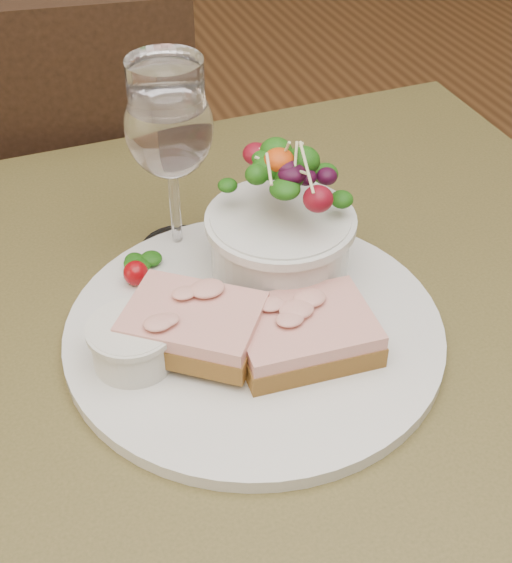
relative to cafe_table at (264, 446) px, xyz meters
name	(u,v)px	position (x,y,z in m)	size (l,w,h in m)	color
cafe_table	(264,446)	(0.00, 0.00, 0.00)	(0.80, 0.80, 0.75)	#403C1B
chair_far	(72,325)	(-0.10, 0.62, -0.36)	(0.48, 0.48, 0.90)	black
dinner_plate	(254,330)	(0.00, 0.03, 0.11)	(0.31, 0.31, 0.01)	silver
sandwich_front	(304,333)	(0.03, 0.00, 0.13)	(0.11, 0.09, 0.03)	#502E15
sandwich_back	(193,325)	(-0.05, 0.03, 0.14)	(0.13, 0.12, 0.03)	#502E15
ramekin	(133,342)	(-0.10, 0.03, 0.13)	(0.06, 0.06, 0.04)	silver
salad_bowl	(281,218)	(0.05, 0.09, 0.17)	(0.12, 0.12, 0.13)	silver
garnish	(145,269)	(-0.06, 0.13, 0.12)	(0.05, 0.04, 0.02)	#0A3409
wine_glass	(169,133)	(-0.02, 0.17, 0.22)	(0.08, 0.08, 0.18)	white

